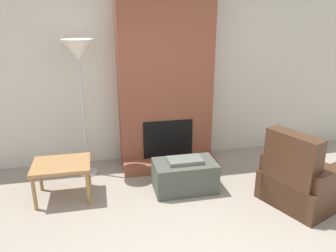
# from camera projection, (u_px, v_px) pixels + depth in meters

# --- Properties ---
(wall_back) EXTENTS (8.00, 0.06, 2.60)m
(wall_back) POSITION_uv_depth(u_px,v_px,m) (162.00, 75.00, 4.90)
(wall_back) COLOR beige
(wall_back) RESTS_ON ground_plane
(fireplace) EXTENTS (1.35, 0.66, 2.60)m
(fireplace) POSITION_uv_depth(u_px,v_px,m) (165.00, 81.00, 4.70)
(fireplace) COLOR brown
(fireplace) RESTS_ON ground_plane
(ottoman) EXTENTS (0.79, 0.47, 0.43)m
(ottoman) POSITION_uv_depth(u_px,v_px,m) (185.00, 175.00, 4.19)
(ottoman) COLOR #474C42
(ottoman) RESTS_ON ground_plane
(armchair) EXTENTS (1.14, 1.07, 0.93)m
(armchair) POSITION_uv_depth(u_px,v_px,m) (303.00, 181.00, 3.89)
(armchair) COLOR #422819
(armchair) RESTS_ON ground_plane
(side_table) EXTENTS (0.68, 0.54, 0.46)m
(side_table) POSITION_uv_depth(u_px,v_px,m) (62.00, 168.00, 3.95)
(side_table) COLOR #9E7042
(side_table) RESTS_ON ground_plane
(floor_lamp_left) EXTENTS (0.41, 0.41, 1.86)m
(floor_lamp_left) POSITION_uv_depth(u_px,v_px,m) (78.00, 56.00, 4.16)
(floor_lamp_left) COLOR #ADADB2
(floor_lamp_left) RESTS_ON ground_plane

